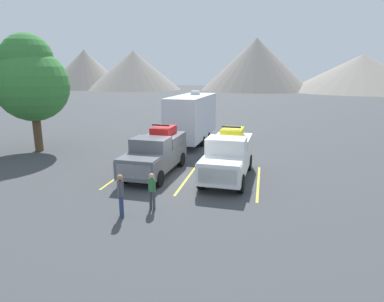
{
  "coord_description": "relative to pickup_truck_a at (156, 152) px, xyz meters",
  "views": [
    {
      "loc": [
        3.75,
        -15.82,
        5.44
      ],
      "look_at": [
        0.0,
        1.29,
        1.2
      ],
      "focal_mm": 30.68,
      "sensor_mm": 36.0,
      "label": 1
    }
  ],
  "objects": [
    {
      "name": "tree_a",
      "position": [
        -9.78,
        3.16,
        3.8
      ],
      "size": [
        4.84,
        4.84,
        7.94
      ],
      "color": "brown",
      "rests_on": "ground"
    },
    {
      "name": "lot_stripe_a",
      "position": [
        -1.77,
        -0.44,
        -1.16
      ],
      "size": [
        0.12,
        5.5,
        0.01
      ],
      "primitive_type": "cube",
      "color": "gold",
      "rests_on": "ground"
    },
    {
      "name": "ground_plane",
      "position": [
        1.88,
        -0.73,
        -1.16
      ],
      "size": [
        240.0,
        240.0,
        0.0
      ],
      "primitive_type": "plane",
      "color": "#3F4244"
    },
    {
      "name": "lot_stripe_c",
      "position": [
        5.54,
        -0.44,
        -1.16
      ],
      "size": [
        0.12,
        5.5,
        0.01
      ],
      "primitive_type": "cube",
      "color": "gold",
      "rests_on": "ground"
    },
    {
      "name": "mountain_ridge",
      "position": [
        9.5,
        83.93,
        5.56
      ],
      "size": [
        145.82,
        39.61,
        17.18
      ],
      "color": "gray",
      "rests_on": "ground"
    },
    {
      "name": "lot_stripe_b",
      "position": [
        1.88,
        -0.44,
        -1.16
      ],
      "size": [
        0.12,
        5.5,
        0.01
      ],
      "primitive_type": "cube",
      "color": "gold",
      "rests_on": "ground"
    },
    {
      "name": "person_a",
      "position": [
        0.49,
        -5.71,
        -0.18
      ],
      "size": [
        0.31,
        0.32,
        1.7
      ],
      "color": "navy",
      "rests_on": "ground"
    },
    {
      "name": "person_b",
      "position": [
        1.41,
        -4.77,
        -0.29
      ],
      "size": [
        0.33,
        0.23,
        1.53
      ],
      "color": "#3F3F42",
      "rests_on": "ground"
    },
    {
      "name": "pickup_truck_a",
      "position": [
        0.0,
        0.0,
        0.0
      ],
      "size": [
        2.36,
        5.52,
        2.57
      ],
      "color": "#595B60",
      "rests_on": "ground"
    },
    {
      "name": "camper_trailer_a",
      "position": [
        0.24,
        8.04,
        0.93
      ],
      "size": [
        2.68,
        8.46,
        3.98
      ],
      "color": "silver",
      "rests_on": "ground"
    },
    {
      "name": "pickup_truck_b",
      "position": [
        3.94,
        0.03,
        0.05
      ],
      "size": [
        2.38,
        5.63,
        2.6
      ],
      "color": "white",
      "rests_on": "ground"
    }
  ]
}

